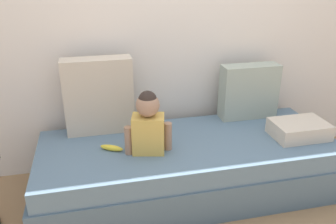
{
  "coord_description": "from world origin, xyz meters",
  "views": [
    {
      "loc": [
        -0.65,
        -2.13,
        1.61
      ],
      "look_at": [
        -0.15,
        0.0,
        0.67
      ],
      "focal_mm": 36.67,
      "sensor_mm": 36.0,
      "label": 1
    }
  ],
  "objects_px": {
    "folded_blanket": "(299,129)",
    "couch": "(188,166)",
    "toddler": "(148,123)",
    "throw_pillow_right": "(249,91)",
    "throw_pillow_left": "(99,96)",
    "banana": "(112,148)"
  },
  "relations": [
    {
      "from": "folded_blanket",
      "to": "couch",
      "type": "bearing_deg",
      "value": 172.66
    },
    {
      "from": "throw_pillow_left",
      "to": "toddler",
      "type": "bearing_deg",
      "value": -52.94
    },
    {
      "from": "couch",
      "to": "throw_pillow_right",
      "type": "bearing_deg",
      "value": 28.2
    },
    {
      "from": "throw_pillow_left",
      "to": "toddler",
      "type": "height_order",
      "value": "throw_pillow_left"
    },
    {
      "from": "toddler",
      "to": "folded_blanket",
      "type": "bearing_deg",
      "value": -1.68
    },
    {
      "from": "throw_pillow_left",
      "to": "couch",
      "type": "bearing_deg",
      "value": -28.2
    },
    {
      "from": "couch",
      "to": "folded_blanket",
      "type": "height_order",
      "value": "folded_blanket"
    },
    {
      "from": "throw_pillow_left",
      "to": "folded_blanket",
      "type": "height_order",
      "value": "throw_pillow_left"
    },
    {
      "from": "folded_blanket",
      "to": "throw_pillow_right",
      "type": "bearing_deg",
      "value": 116.76
    },
    {
      "from": "couch",
      "to": "throw_pillow_right",
      "type": "xyz_separation_m",
      "value": [
        0.61,
        0.33,
        0.44
      ]
    },
    {
      "from": "toddler",
      "to": "folded_blanket",
      "type": "xyz_separation_m",
      "value": [
        1.14,
        -0.03,
        -0.16
      ]
    },
    {
      "from": "couch",
      "to": "throw_pillow_left",
      "type": "distance_m",
      "value": 0.85
    },
    {
      "from": "throw_pillow_right",
      "to": "toddler",
      "type": "bearing_deg",
      "value": -156.42
    },
    {
      "from": "throw_pillow_right",
      "to": "toddler",
      "type": "distance_m",
      "value": 1.0
    },
    {
      "from": "throw_pillow_left",
      "to": "throw_pillow_right",
      "type": "relative_size",
      "value": 1.21
    },
    {
      "from": "couch",
      "to": "banana",
      "type": "distance_m",
      "value": 0.6
    },
    {
      "from": "couch",
      "to": "throw_pillow_right",
      "type": "distance_m",
      "value": 0.82
    },
    {
      "from": "throw_pillow_right",
      "to": "couch",
      "type": "bearing_deg",
      "value": -151.8
    },
    {
      "from": "couch",
      "to": "throw_pillow_left",
      "type": "xyz_separation_m",
      "value": [
        -0.61,
        0.33,
        0.5
      ]
    },
    {
      "from": "throw_pillow_left",
      "to": "throw_pillow_right",
      "type": "height_order",
      "value": "throw_pillow_left"
    },
    {
      "from": "toddler",
      "to": "couch",
      "type": "bearing_deg",
      "value": 13.43
    },
    {
      "from": "toddler",
      "to": "throw_pillow_right",
      "type": "bearing_deg",
      "value": 23.58
    }
  ]
}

